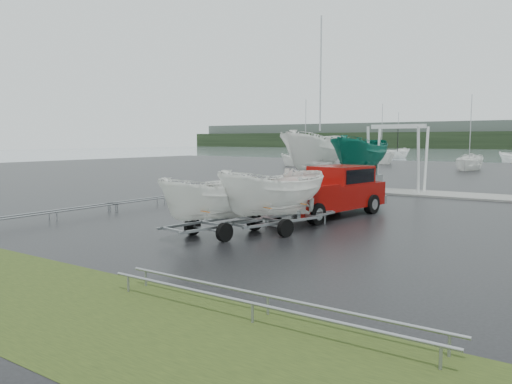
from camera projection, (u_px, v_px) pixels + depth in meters
name	position (u px, v px, depth m)	size (l,w,h in m)	color
ground_plane	(311.00, 224.00, 19.03)	(120.00, 120.00, 0.00)	black
grass_verge	(53.00, 300.00, 9.98)	(40.00, 40.00, 0.00)	#222F12
dock	(414.00, 193.00, 29.71)	(30.00, 3.00, 0.12)	gray
pickup_truck	(331.00, 190.00, 21.09)	(3.12, 6.51, 2.08)	maroon
trailer_hitched	(212.00, 161.00, 16.17)	(1.86, 3.75, 4.63)	gray
trailer_parked	(274.00, 153.00, 16.94)	(2.15, 3.79, 5.09)	gray
boat_hoist	(397.00, 149.00, 30.04)	(3.30, 2.18, 4.12)	silver
keelboat_0	(316.00, 125.00, 30.75)	(2.59, 3.20, 10.77)	gray
keelboat_1	(361.00, 133.00, 29.35)	(2.29, 3.20, 7.18)	gray
mast_rack_0	(161.00, 197.00, 24.85)	(0.56, 6.50, 0.06)	gray
mast_rack_1	(53.00, 211.00, 19.92)	(0.56, 6.50, 0.06)	gray
mast_rack_2	(260.00, 300.00, 8.94)	(7.00, 0.56, 0.06)	gray
moored_boat_0	(305.00, 166.00, 60.16)	(2.85, 2.80, 11.12)	white
moored_boat_1	(469.00, 170.00, 53.43)	(2.68, 2.75, 11.36)	white
moored_boat_4	(397.00, 158.00, 87.68)	(2.94, 3.00, 11.53)	white
moored_boat_7	(381.00, 164.00, 67.10)	(3.66, 3.67, 11.41)	white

